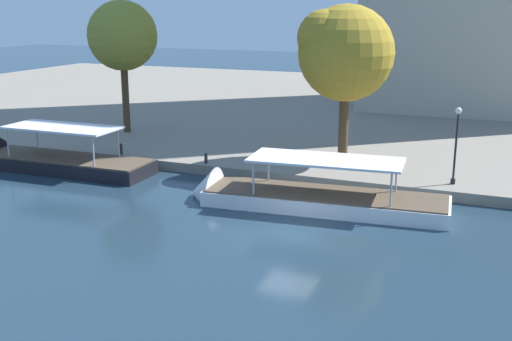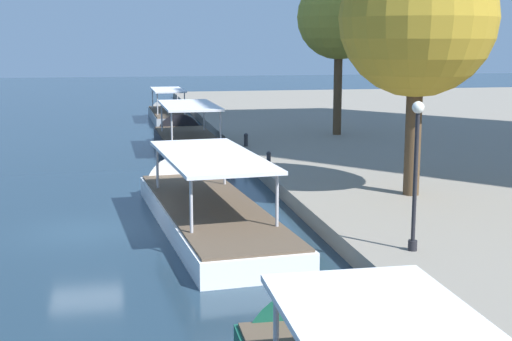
# 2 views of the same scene
# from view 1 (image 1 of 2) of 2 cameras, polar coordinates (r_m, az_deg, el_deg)

# --- Properties ---
(ground_plane) EXTENTS (220.00, 220.00, 0.00)m
(ground_plane) POSITION_cam_1_polar(r_m,az_deg,el_deg) (29.39, 3.05, -5.82)
(ground_plane) COLOR #1E3342
(dock_promenade) EXTENTS (120.00, 55.00, 0.62)m
(dock_promenade) POSITION_cam_1_polar(r_m,az_deg,el_deg) (62.88, 13.93, 5.19)
(dock_promenade) COLOR gray
(dock_promenade) RESTS_ON ground_plane
(tour_boat_1) EXTENTS (12.98, 3.60, 4.18)m
(tour_boat_1) POSITION_cam_1_polar(r_m,az_deg,el_deg) (42.91, -18.14, 0.59)
(tour_boat_1) COLOR black
(tour_boat_1) RESTS_ON ground_plane
(tour_boat_2) EXTENTS (14.07, 4.48, 4.02)m
(tour_boat_2) POSITION_cam_1_polar(r_m,az_deg,el_deg) (33.42, 4.08, -2.70)
(tour_boat_2) COLOR white
(tour_boat_2) RESTS_ON ground_plane
(mooring_bollard_1) EXTENTS (0.22, 0.22, 0.66)m
(mooring_bollard_1) POSITION_cam_1_polar(r_m,az_deg,el_deg) (39.81, -4.55, 1.15)
(mooring_bollard_1) COLOR #2D2D33
(mooring_bollard_1) RESTS_ON dock_promenade
(mooring_bollard_2) EXTENTS (0.25, 0.25, 0.75)m
(mooring_bollard_2) POSITION_cam_1_polar(r_m,az_deg,el_deg) (43.03, -12.11, 1.96)
(mooring_bollard_2) COLOR #2D2D33
(mooring_bollard_2) RESTS_ON dock_promenade
(lamp_post) EXTENTS (0.35, 0.35, 4.31)m
(lamp_post) POSITION_cam_1_polar(r_m,az_deg,el_deg) (36.33, 17.64, 2.50)
(lamp_post) COLOR black
(lamp_post) RESTS_ON dock_promenade
(tree_1) EXTENTS (5.96, 5.96, 9.78)m
(tree_1) POSITION_cam_1_polar(r_m,az_deg,el_deg) (39.71, 7.85, 10.58)
(tree_1) COLOR #4C3823
(tree_1) RESTS_ON dock_promenade
(tree_2) EXTENTS (5.29, 5.32, 10.06)m
(tree_2) POSITION_cam_1_polar(r_m,az_deg,el_deg) (50.05, -11.99, 11.73)
(tree_2) COLOR #4C3823
(tree_2) RESTS_ON dock_promenade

